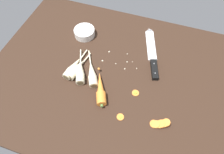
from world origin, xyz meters
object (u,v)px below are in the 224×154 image
object	(u,v)px
parsnip_mid_right	(73,68)
carrot_slice_stray_near	(120,117)
parsnip_mid_left	(76,69)
parsnip_front	(80,71)
carrot_slice_stray_mid	(136,93)
whole_carrot	(101,89)
chefs_knife	(152,51)
parsnip_back	(92,73)
carrot_slice_stack	(160,124)
prep_bowl	(84,32)

from	to	relation	value
parsnip_mid_right	carrot_slice_stray_near	bearing A→B (deg)	-28.90
parsnip_mid_left	carrot_slice_stray_near	distance (cm)	30.96
parsnip_front	carrot_slice_stray_mid	size ratio (longest dim) A/B	6.24
whole_carrot	parsnip_front	size ratio (longest dim) A/B	0.96
whole_carrot	parsnip_front	world-z (taller)	whole_carrot
parsnip_mid_left	chefs_knife	bearing A→B (deg)	37.23
carrot_slice_stray_mid	parsnip_mid_right	bearing A→B (deg)	175.11
parsnip_back	carrot_slice_stray_mid	world-z (taller)	parsnip_back
chefs_knife	parsnip_back	xyz separation A→B (cm)	(-23.42, -23.71, 1.33)
carrot_slice_stack	carrot_slice_stray_near	world-z (taller)	carrot_slice_stack
chefs_knife	prep_bowl	size ratio (longest dim) A/B	3.10
chefs_knife	parsnip_mid_right	xyz separation A→B (cm)	(-33.13, -23.61, 1.33)
parsnip_back	carrot_slice_stray_near	xyz separation A→B (cm)	(18.83, -15.65, -1.62)
carrot_slice_stray_near	whole_carrot	bearing A→B (deg)	143.49
whole_carrot	parsnip_back	size ratio (longest dim) A/B	0.95
parsnip_front	chefs_knife	bearing A→B (deg)	39.90
chefs_knife	carrot_slice_stack	bearing A→B (deg)	-72.64
parsnip_front	parsnip_back	size ratio (longest dim) A/B	0.99
whole_carrot	carrot_slice_stray_mid	bearing A→B (deg)	15.39
parsnip_back	whole_carrot	bearing A→B (deg)	-44.79
chefs_knife	parsnip_front	bearing A→B (deg)	-140.10
parsnip_mid_left	carrot_slice_stray_near	bearing A→B (deg)	-30.26
parsnip_mid_left	parsnip_back	bearing A→B (deg)	0.52
carrot_slice_stray_mid	parsnip_mid_left	bearing A→B (deg)	175.15
carrot_slice_stray_mid	prep_bowl	world-z (taller)	prep_bowl
chefs_knife	carrot_slice_stray_near	bearing A→B (deg)	-96.65
chefs_knife	parsnip_back	distance (cm)	33.35
parsnip_back	parsnip_mid_right	bearing A→B (deg)	179.39
carrot_slice_stack	parsnip_mid_left	bearing A→B (deg)	162.60
parsnip_mid_right	carrot_slice_stack	bearing A→B (deg)	-16.93
parsnip_mid_left	parsnip_mid_right	bearing A→B (deg)	174.56
parsnip_mid_right	chefs_knife	bearing A→B (deg)	35.47
parsnip_mid_left	parsnip_back	distance (cm)	7.88
parsnip_back	carrot_slice_stray_near	world-z (taller)	parsnip_back
parsnip_mid_left	prep_bowl	world-z (taller)	same
carrot_slice_stack	carrot_slice_stray_mid	xyz separation A→B (cm)	(-13.19, 10.93, -0.59)
parsnip_mid_left	carrot_slice_stack	distance (cm)	45.01
parsnip_back	carrot_slice_stray_mid	xyz separation A→B (cm)	(21.88, -2.60, -1.62)
carrot_slice_stray_mid	carrot_slice_stack	bearing A→B (deg)	-39.65
parsnip_front	parsnip_mid_left	world-z (taller)	same
parsnip_mid_right	whole_carrot	bearing A→B (deg)	-22.54
chefs_knife	parsnip_mid_right	size ratio (longest dim) A/B	1.75
carrot_slice_stray_mid	parsnip_front	bearing A→B (deg)	175.86
chefs_knife	carrot_slice_stray_near	xyz separation A→B (cm)	(-4.59, -39.37, -0.29)
whole_carrot	parsnip_back	xyz separation A→B (cm)	(-6.80, 6.75, -0.12)
parsnip_back	carrot_slice_stray_mid	bearing A→B (deg)	-6.77
parsnip_mid_right	prep_bowl	xyz separation A→B (cm)	(-4.03, 23.36, 0.17)
prep_bowl	whole_carrot	bearing A→B (deg)	-55.79
carrot_slice_stack	carrot_slice_stray_near	size ratio (longest dim) A/B	2.61
chefs_knife	carrot_slice_stray_mid	distance (cm)	26.36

